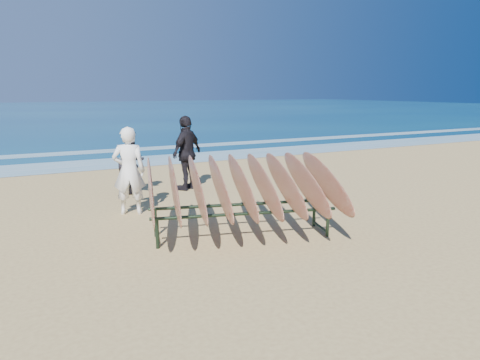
# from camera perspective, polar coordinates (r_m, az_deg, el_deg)

# --- Properties ---
(ground) EXTENTS (120.00, 120.00, 0.00)m
(ground) POSITION_cam_1_polar(r_m,az_deg,el_deg) (7.98, 2.73, -7.68)
(ground) COLOR tan
(ground) RESTS_ON ground
(ocean) EXTENTS (160.00, 160.00, 0.00)m
(ocean) POSITION_cam_1_polar(r_m,az_deg,el_deg) (61.66, -24.70, 7.58)
(ocean) COLOR navy
(ocean) RESTS_ON ground
(foam_near) EXTENTS (160.00, 160.00, 0.00)m
(foam_near) POSITION_cam_1_polar(r_m,az_deg,el_deg) (17.13, -14.67, 2.05)
(foam_near) COLOR white
(foam_near) RESTS_ON ground
(foam_far) EXTENTS (160.00, 160.00, 0.00)m
(foam_far) POSITION_cam_1_polar(r_m,az_deg,el_deg) (20.52, -16.99, 3.34)
(foam_far) COLOR white
(foam_far) RESTS_ON ground
(surfboard_rack) EXTENTS (3.74, 3.32, 1.50)m
(surfboard_rack) POSITION_cam_1_polar(r_m,az_deg,el_deg) (8.09, 0.20, -0.71)
(surfboard_rack) COLOR black
(surfboard_rack) RESTS_ON ground
(person_white) EXTENTS (0.78, 0.65, 1.82)m
(person_white) POSITION_cam_1_polar(r_m,az_deg,el_deg) (9.88, -13.38, 1.09)
(person_white) COLOR white
(person_white) RESTS_ON ground
(person_dark_a) EXTENTS (1.00, 0.94, 1.63)m
(person_dark_a) POSITION_cam_1_polar(r_m,az_deg,el_deg) (11.59, -13.10, 2.06)
(person_dark_a) COLOR black
(person_dark_a) RESTS_ON ground
(person_dark_b) EXTENTS (1.19, 1.01, 1.91)m
(person_dark_b) POSITION_cam_1_polar(r_m,az_deg,el_deg) (12.09, -6.49, 3.30)
(person_dark_b) COLOR black
(person_dark_b) RESTS_ON ground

